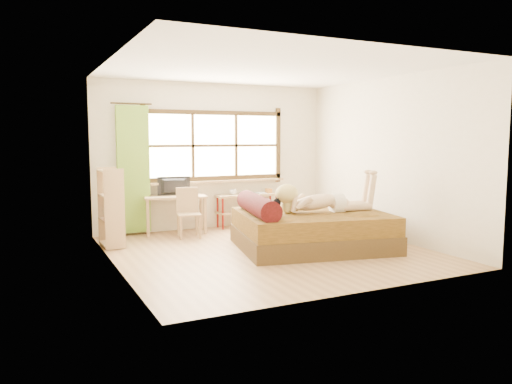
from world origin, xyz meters
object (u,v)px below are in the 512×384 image
kitten (268,206)px  desk (175,201)px  woman (323,191)px  pipe_shelf (248,203)px  bookshelf (111,207)px  bed (309,229)px  chair (188,210)px

kitten → desk: kitten is taller
woman → pipe_shelf: bearing=107.6°
desk → bookshelf: bearing=-143.0°
kitten → woman: bearing=1.8°
bed → chair: same height
kitten → pipe_shelf: kitten is taller
bed → kitten: (-0.67, 0.09, 0.39)m
chair → pipe_shelf: size_ratio=0.68×
woman → bookshelf: size_ratio=1.27×
chair → bookshelf: (-1.33, -0.25, 0.15)m
bed → kitten: bearing=-176.0°
bed → desk: size_ratio=2.21×
woman → kitten: (-0.87, 0.15, -0.20)m
pipe_shelf → kitten: bearing=-108.4°
bed → desk: (-1.51, 2.04, 0.28)m
kitten → desk: 2.13m
desk → chair: bearing=-63.3°
woman → kitten: size_ratio=4.67×
woman → desk: (-1.71, 2.10, -0.30)m
pipe_shelf → bookshelf: bookshelf is taller
kitten → bookshelf: 2.45m
kitten → desk: size_ratio=0.29×
bed → chair: 2.18m
woman → desk: bearing=140.7°
desk → pipe_shelf: (1.48, 0.12, -0.13)m
desk → chair: chair is taller
chair → bookshelf: size_ratio=0.69×
woman → bed: bearing=174.9°
pipe_shelf → woman: bearing=-85.4°
kitten → chair: 1.75m
bed → bookshelf: bookshelf is taller
woman → desk: size_ratio=1.36×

